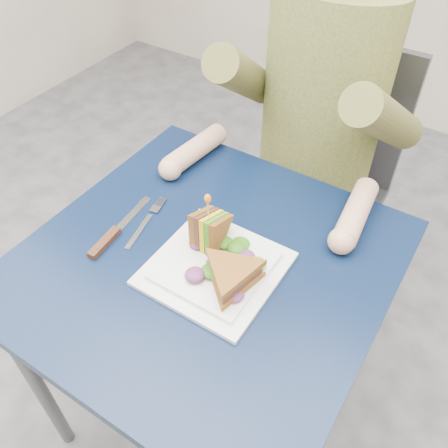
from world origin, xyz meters
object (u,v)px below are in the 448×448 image
Objects in this scene: chair at (322,167)px; plate at (215,267)px; sandwich_flat at (231,275)px; fork at (145,223)px; table at (207,282)px; diner at (325,75)px; sandwich_upright at (209,231)px; knife at (110,237)px.

chair reaches higher than plate.
sandwich_flat is 1.15× the size of fork.
table is at bearing 155.79° from sandwich_flat.
fork is at bearing -108.10° from diner.
sandwich_upright is at bearing -91.16° from diner.
sandwich_flat is (0.09, -0.71, 0.23)m from chair.
plate is (0.03, -0.68, 0.20)m from chair.
sandwich_flat reaches higher than table.
diner reaches higher than knife.
sandwich_upright is 0.23m from knife.
fork is (-0.18, -0.54, -0.18)m from diner.
chair is at bearing 97.21° from sandwich_flat.
plate is 1.81× the size of sandwich_upright.
sandwich_flat is 0.28m from fork.
plate is at bearing -86.52° from diner.
knife is at bearing -168.43° from plate.
chair is 4.53× the size of sandwich_flat.
chair is 0.68m from sandwich_upright.
sandwich_upright is (-0.01, -0.64, 0.24)m from chair.
table is 4.20× the size of fork.
plate is (0.03, -0.57, -0.18)m from diner.
sandwich_flat is at bearing -11.11° from fork.
chair reaches higher than fork.
diner reaches higher than fork.
knife is (-0.21, -0.07, 0.09)m from table.
sandwich_upright reaches higher than table.
fork is (-0.18, 0.01, 0.08)m from table.
diner is 3.36× the size of knife.
plate is 1.17× the size of knife.
plate is at bearing -87.09° from chair.
table is at bearing -90.00° from chair.
diner is 0.62m from sandwich_flat.
plate is (0.03, -0.02, 0.09)m from table.
chair reaches higher than knife.
table is at bearing 17.22° from knife.
table is 0.24m from knife.
diner reaches higher than plate.
knife is (-0.04, -0.08, 0.00)m from fork.
fork is (-0.27, 0.05, -0.04)m from sandwich_flat.
plate is 0.25m from knife.
plate is at bearing -23.84° from table.
sandwich_upright is at bearing 135.26° from plate.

